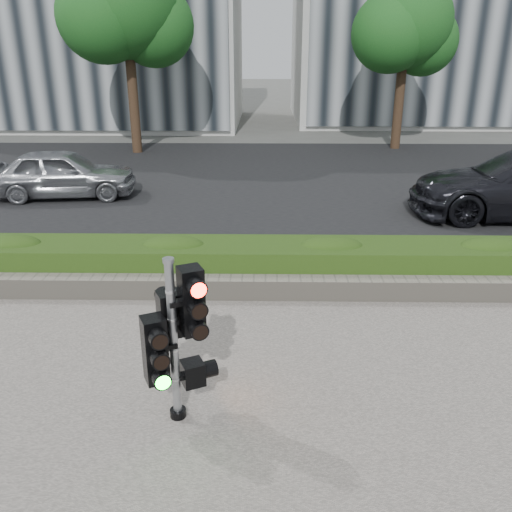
{
  "coord_description": "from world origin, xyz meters",
  "views": [
    {
      "loc": [
        0.35,
        -6.08,
        3.89
      ],
      "look_at": [
        0.24,
        0.6,
        1.26
      ],
      "focal_mm": 38.0,
      "sensor_mm": 36.0,
      "label": 1
    }
  ],
  "objects": [
    {
      "name": "ground",
      "position": [
        0.0,
        0.0,
        0.0
      ],
      "size": [
        120.0,
        120.0,
        0.0
      ],
      "primitive_type": "plane",
      "color": "#51514C",
      "rests_on": "ground"
    },
    {
      "name": "road",
      "position": [
        0.0,
        10.0,
        0.01
      ],
      "size": [
        60.0,
        13.0,
        0.02
      ],
      "primitive_type": "cube",
      "color": "black",
      "rests_on": "ground"
    },
    {
      "name": "curb",
      "position": [
        0.0,
        3.15,
        0.06
      ],
      "size": [
        60.0,
        0.25,
        0.12
      ],
      "primitive_type": "cube",
      "color": "gray",
      "rests_on": "ground"
    },
    {
      "name": "stone_wall",
      "position": [
        0.0,
        1.9,
        0.2
      ],
      "size": [
        12.0,
        0.32,
        0.34
      ],
      "primitive_type": "cube",
      "color": "gray",
      "rests_on": "sidewalk"
    },
    {
      "name": "hedge",
      "position": [
        0.0,
        2.55,
        0.37
      ],
      "size": [
        12.0,
        1.0,
        0.68
      ],
      "primitive_type": "cube",
      "color": "#477122",
      "rests_on": "sidewalk"
    },
    {
      "name": "tree_left",
      "position": [
        -4.52,
        14.56,
        5.04
      ],
      "size": [
        4.61,
        4.03,
        7.34
      ],
      "color": "black",
      "rests_on": "ground"
    },
    {
      "name": "tree_right",
      "position": [
        5.48,
        15.55,
        4.48
      ],
      "size": [
        4.1,
        3.58,
        6.53
      ],
      "color": "black",
      "rests_on": "ground"
    },
    {
      "name": "traffic_signal",
      "position": [
        -0.58,
        -1.12,
        1.07
      ],
      "size": [
        0.69,
        0.62,
        1.89
      ],
      "rotation": [
        0.0,
        0.0,
        0.43
      ],
      "color": "black",
      "rests_on": "sidewalk"
    },
    {
      "name": "car_silver",
      "position": [
        -5.03,
        8.04,
        0.66
      ],
      "size": [
        3.93,
        1.94,
        1.29
      ],
      "primitive_type": "imported",
      "rotation": [
        0.0,
        0.0,
        1.68
      ],
      "color": "#A2A4A9",
      "rests_on": "road"
    }
  ]
}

